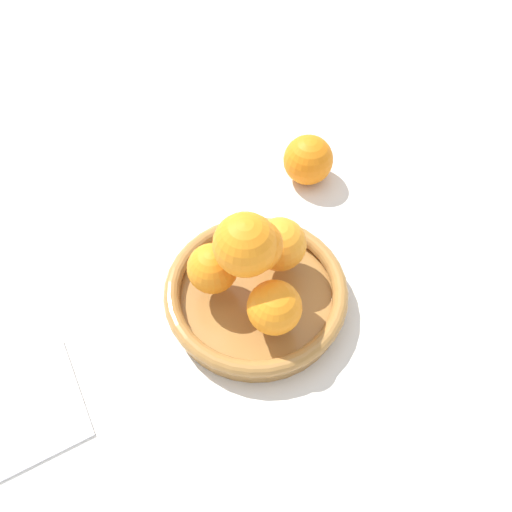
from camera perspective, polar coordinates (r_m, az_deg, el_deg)
name	(u,v)px	position (r m, az deg, el deg)	size (l,w,h in m)	color
ground_plane	(256,301)	(0.71, 0.00, -5.22)	(4.00, 4.00, 0.00)	silver
fruit_bowl	(256,293)	(0.69, 0.00, -4.30)	(0.25, 0.25, 0.04)	#A57238
orange_pile	(254,260)	(0.62, -0.22, -0.48)	(0.15, 0.17, 0.14)	orange
stray_orange	(308,160)	(0.83, 5.98, 10.87)	(0.08, 0.08, 0.08)	orange
napkin_folded	(22,411)	(0.70, -25.17, -15.70)	(0.14, 0.14, 0.01)	white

